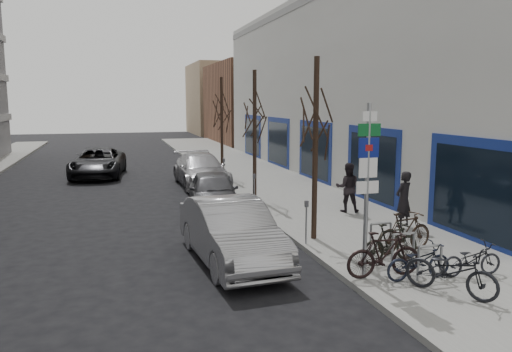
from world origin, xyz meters
TOP-DOWN VIEW (x-y plane):
  - ground at (0.00, 0.00)m, footprint 120.00×120.00m
  - sidewalk_east at (4.50, 10.00)m, footprint 5.00×70.00m
  - commercial_building at (17.00, 16.00)m, footprint 20.00×32.00m
  - brick_building_far at (13.00, 40.00)m, footprint 12.00×14.00m
  - tan_building_far at (13.50, 55.00)m, footprint 13.00×12.00m
  - highway_sign_pole at (2.40, -0.01)m, footprint 0.55×0.10m
  - bike_rack at (3.80, 0.60)m, footprint 0.66×2.26m
  - tree_near at (2.60, 3.50)m, footprint 1.80×1.80m
  - tree_mid at (2.60, 10.00)m, footprint 1.80×1.80m
  - tree_far at (2.60, 16.50)m, footprint 1.80×1.80m
  - meter_front at (2.15, 3.00)m, footprint 0.10×0.08m
  - meter_mid at (2.15, 8.50)m, footprint 0.10×0.08m
  - meter_back at (2.15, 14.00)m, footprint 0.10×0.08m
  - bike_near_left at (3.69, -1.40)m, footprint 1.61×1.96m
  - bike_near_right at (2.86, -0.07)m, footprint 1.88×0.67m
  - bike_mid_curb at (3.56, -0.43)m, footprint 1.65×0.51m
  - bike_mid_inner at (3.59, 0.84)m, footprint 1.79×0.75m
  - bike_far_curb at (4.90, -0.56)m, footprint 1.56×0.55m
  - bike_far_inner at (4.41, 1.49)m, footprint 1.97×0.95m
  - parked_car_front at (-0.20, 2.43)m, footprint 2.11×5.15m
  - parked_car_mid at (0.56, 8.69)m, footprint 2.35×4.72m
  - parked_car_back at (1.09, 14.59)m, footprint 2.37×5.60m
  - lane_car at (-3.95, 19.27)m, footprint 3.31×6.05m
  - pedestrian_near at (5.93, 3.97)m, footprint 0.79×0.67m
  - pedestrian_far at (5.20, 6.54)m, footprint 0.80×0.68m

SIDE VIEW (x-z plane):
  - ground at x=0.00m, z-range 0.00..0.00m
  - sidewalk_east at x=4.50m, z-range 0.00..0.15m
  - bike_far_curb at x=4.90m, z-range 0.15..1.09m
  - bike_mid_curb at x=3.56m, z-range 0.15..1.15m
  - bike_rack at x=3.80m, z-range 0.24..1.07m
  - bike_mid_inner at x=3.59m, z-range 0.15..1.20m
  - bike_near_right at x=2.86m, z-range 0.15..1.28m
  - bike_far_inner at x=4.41m, z-range 0.15..1.30m
  - bike_near_left at x=3.69m, z-range 0.15..1.35m
  - parked_car_mid at x=0.56m, z-range 0.00..1.55m
  - lane_car at x=-3.95m, z-range 0.00..1.61m
  - parked_car_back at x=1.09m, z-range 0.00..1.61m
  - parked_car_front at x=-0.20m, z-range 0.00..1.66m
  - meter_front at x=2.15m, z-range 0.28..1.55m
  - meter_mid at x=2.15m, z-range 0.28..1.55m
  - meter_back at x=2.15m, z-range 0.28..1.55m
  - pedestrian_near at x=5.93m, z-range 0.15..1.99m
  - pedestrian_far at x=5.20m, z-range 0.15..2.00m
  - highway_sign_pole at x=2.40m, z-range 0.36..4.56m
  - brick_building_far at x=13.00m, z-range 0.00..8.00m
  - tree_near at x=2.60m, z-range 1.35..6.85m
  - tree_mid at x=2.60m, z-range 1.35..6.85m
  - tree_far at x=2.60m, z-range 1.35..6.85m
  - tan_building_far at x=13.50m, z-range 0.00..9.00m
  - commercial_building at x=17.00m, z-range 0.00..10.00m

